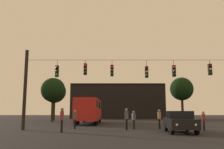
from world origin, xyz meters
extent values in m
plane|color=black|center=(0.00, 24.50, 0.00)|extent=(168.00, 168.00, 0.00)
cylinder|color=black|center=(-8.90, 13.33, 3.33)|extent=(0.28, 0.28, 6.66)
cylinder|color=black|center=(0.00, 13.33, 5.81)|extent=(17.80, 0.02, 0.02)
cylinder|color=black|center=(-6.29, 13.33, 5.56)|extent=(0.03, 0.03, 0.48)
cube|color=black|center=(-6.29, 13.33, 4.84)|extent=(0.26, 0.32, 0.95)
sphere|color=#510A0A|center=(-6.29, 13.15, 5.14)|extent=(0.20, 0.20, 0.20)
sphere|color=#5B3D0C|center=(-6.29, 13.15, 4.84)|extent=(0.20, 0.20, 0.20)
sphere|color=#1EE04C|center=(-6.29, 13.15, 4.54)|extent=(0.20, 0.20, 0.20)
cylinder|color=black|center=(-3.90, 13.33, 5.64)|extent=(0.03, 0.03, 0.30)
cube|color=black|center=(-3.90, 13.33, 5.02)|extent=(0.26, 0.32, 0.95)
sphere|color=red|center=(-3.90, 13.15, 5.32)|extent=(0.20, 0.20, 0.20)
sphere|color=#5B3D0C|center=(-3.90, 13.15, 5.02)|extent=(0.20, 0.20, 0.20)
sphere|color=#0C4219|center=(-3.90, 13.15, 4.72)|extent=(0.20, 0.20, 0.20)
cylinder|color=black|center=(-1.65, 13.33, 5.59)|extent=(0.03, 0.03, 0.42)
cube|color=black|center=(-1.65, 13.33, 4.90)|extent=(0.26, 0.32, 0.95)
sphere|color=red|center=(-1.65, 13.15, 5.20)|extent=(0.20, 0.20, 0.20)
sphere|color=#5B3D0C|center=(-1.65, 13.15, 4.90)|extent=(0.20, 0.20, 0.20)
sphere|color=#0C4219|center=(-1.65, 13.15, 4.60)|extent=(0.20, 0.20, 0.20)
cylinder|color=black|center=(1.26, 13.33, 5.53)|extent=(0.03, 0.03, 0.54)
cube|color=black|center=(1.26, 13.33, 4.78)|extent=(0.26, 0.32, 0.95)
sphere|color=#510A0A|center=(1.26, 13.15, 5.08)|extent=(0.20, 0.20, 0.20)
sphere|color=orange|center=(1.26, 13.15, 4.78)|extent=(0.20, 0.20, 0.20)
sphere|color=#0C4219|center=(1.26, 13.15, 4.48)|extent=(0.20, 0.20, 0.20)
cylinder|color=black|center=(3.57, 13.33, 5.57)|extent=(0.03, 0.03, 0.45)
cube|color=black|center=(3.57, 13.33, 4.87)|extent=(0.26, 0.32, 0.95)
sphere|color=red|center=(3.57, 13.15, 5.17)|extent=(0.20, 0.20, 0.20)
sphere|color=#5B3D0C|center=(3.57, 13.15, 4.87)|extent=(0.20, 0.20, 0.20)
sphere|color=#0C4219|center=(3.57, 13.15, 4.57)|extent=(0.20, 0.20, 0.20)
cylinder|color=black|center=(6.61, 13.33, 5.63)|extent=(0.03, 0.03, 0.33)
cube|color=black|center=(6.61, 13.33, 5.00)|extent=(0.26, 0.32, 0.95)
sphere|color=#510A0A|center=(6.61, 13.15, 5.30)|extent=(0.20, 0.20, 0.20)
sphere|color=orange|center=(6.61, 13.15, 5.00)|extent=(0.20, 0.20, 0.20)
sphere|color=#0C4219|center=(6.61, 13.15, 4.70)|extent=(0.20, 0.20, 0.20)
cube|color=#B21E19|center=(-4.51, 24.28, 1.75)|extent=(2.57, 11.02, 2.50)
cube|color=black|center=(-4.51, 24.28, 2.36)|extent=(2.61, 10.36, 0.70)
cylinder|color=black|center=(-5.59, 28.25, 0.50)|extent=(0.29, 1.00, 1.00)
cylinder|color=black|center=(-3.37, 28.23, 0.50)|extent=(0.29, 1.00, 1.00)
cylinder|color=black|center=(-5.63, 22.09, 0.50)|extent=(0.29, 1.00, 1.00)
cylinder|color=black|center=(-3.41, 22.07, 0.50)|extent=(0.29, 1.00, 1.00)
cylinder|color=black|center=(-5.65, 20.11, 0.50)|extent=(0.29, 1.00, 1.00)
cylinder|color=black|center=(-3.43, 20.09, 0.50)|extent=(0.29, 1.00, 1.00)
cube|color=beige|center=(-4.49, 27.58, 2.36)|extent=(2.57, 0.82, 0.56)
cube|color=beige|center=(-4.53, 21.53, 2.36)|extent=(2.57, 0.82, 0.56)
cube|color=black|center=(3.16, 10.72, 0.66)|extent=(2.15, 4.44, 0.68)
cube|color=black|center=(3.18, 10.87, 1.26)|extent=(1.77, 2.45, 0.52)
cylinder|color=black|center=(3.83, 9.24, 0.32)|extent=(0.27, 0.66, 0.64)
cylinder|color=black|center=(2.26, 9.37, 0.32)|extent=(0.27, 0.66, 0.64)
cylinder|color=black|center=(4.07, 12.07, 0.32)|extent=(0.27, 0.66, 0.64)
cylinder|color=black|center=(2.50, 12.20, 0.32)|extent=(0.27, 0.66, 0.64)
sphere|color=white|center=(3.56, 8.58, 0.66)|extent=(0.18, 0.18, 0.18)
sphere|color=white|center=(2.41, 8.68, 0.66)|extent=(0.18, 0.18, 0.18)
cylinder|color=black|center=(-0.43, 13.52, 0.43)|extent=(0.14, 0.14, 0.87)
cylinder|color=black|center=(-0.48, 13.37, 0.43)|extent=(0.14, 0.14, 0.87)
cube|color=#4C4C56|center=(-0.46, 13.45, 1.19)|extent=(0.34, 0.42, 0.65)
sphere|color=#8C6B51|center=(-0.46, 13.45, 1.63)|extent=(0.23, 0.23, 0.23)
cylinder|color=black|center=(-4.91, 14.69, 0.40)|extent=(0.14, 0.14, 0.80)
cylinder|color=black|center=(-4.90, 14.85, 0.40)|extent=(0.14, 0.14, 0.80)
cube|color=#4C4C56|center=(-4.90, 14.77, 1.10)|extent=(0.26, 0.37, 0.60)
sphere|color=#8C6B51|center=(-4.90, 14.77, 1.51)|extent=(0.22, 0.22, 0.22)
cylinder|color=black|center=(-5.30, 11.16, 0.43)|extent=(0.14, 0.14, 0.87)
cylinder|color=black|center=(-5.29, 11.00, 0.43)|extent=(0.14, 0.14, 0.87)
cube|color=maroon|center=(-5.29, 11.08, 1.19)|extent=(0.28, 0.38, 0.65)
sphere|color=#8C6B51|center=(-5.29, 11.08, 1.64)|extent=(0.23, 0.23, 0.23)
cylinder|color=black|center=(2.51, 14.90, 0.41)|extent=(0.14, 0.14, 0.83)
cylinder|color=black|center=(2.50, 14.74, 0.41)|extent=(0.14, 0.14, 0.83)
cube|color=#997F4C|center=(2.50, 14.82, 1.14)|extent=(0.25, 0.37, 0.62)
sphere|color=#8C6B51|center=(2.50, 14.82, 1.56)|extent=(0.22, 0.22, 0.22)
cylinder|color=black|center=(0.20, 14.58, 0.38)|extent=(0.14, 0.14, 0.77)
cylinder|color=black|center=(0.25, 14.42, 0.38)|extent=(0.14, 0.14, 0.77)
cube|color=#4C4C56|center=(0.22, 14.50, 1.06)|extent=(0.33, 0.41, 0.58)
sphere|color=#8C6B51|center=(0.22, 14.50, 1.45)|extent=(0.21, 0.21, 0.21)
cylinder|color=black|center=(5.73, 13.07, 0.37)|extent=(0.14, 0.14, 0.75)
cylinder|color=black|center=(5.69, 12.92, 0.37)|extent=(0.14, 0.14, 0.75)
cube|color=maroon|center=(5.71, 13.00, 1.02)|extent=(0.32, 0.41, 0.56)
sphere|color=#8C6B51|center=(5.71, 13.00, 1.41)|extent=(0.20, 0.20, 0.20)
cube|color=black|center=(-0.40, 50.27, 3.51)|extent=(20.29, 10.93, 7.02)
cube|color=black|center=(-0.40, 50.27, 7.27)|extent=(20.29, 10.93, 0.50)
cylinder|color=#2D2116|center=(-11.77, 35.90, 1.80)|extent=(0.38, 0.38, 3.61)
sphere|color=black|center=(-11.77, 35.90, 5.01)|extent=(3.99, 3.99, 3.99)
cylinder|color=#2D2116|center=(10.65, 35.96, 2.03)|extent=(0.42, 0.42, 4.06)
sphere|color=black|center=(10.65, 35.96, 5.48)|extent=(4.06, 4.06, 4.06)
cylinder|color=#2D2116|center=(-10.69, 30.36, 1.74)|extent=(0.39, 0.39, 3.49)
sphere|color=black|center=(-10.69, 30.36, 4.79)|extent=(3.72, 3.72, 3.72)
camera|label=1|loc=(-1.65, -6.87, 1.46)|focal=39.06mm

